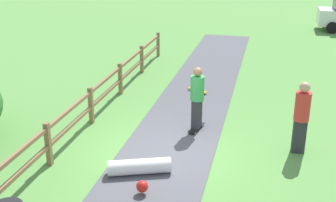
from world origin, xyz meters
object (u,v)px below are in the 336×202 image
at_px(skater_fallen, 140,168).
at_px(skateboard_loose, 197,90).
at_px(skater_riding, 197,96).
at_px(bystander_red, 302,114).

relative_size(skater_fallen, skateboard_loose, 1.94).
relative_size(skater_riding, skateboard_loose, 2.40).
height_order(skateboard_loose, bystander_red, bystander_red).
bearing_deg(skater_riding, skateboard_loose, 99.31).
distance_m(skater_riding, skateboard_loose, 3.32).
xyz_separation_m(skater_riding, skater_fallen, (-0.84, -2.75, -0.85)).
bearing_deg(skateboard_loose, skater_fallen, -93.13).
bearing_deg(skater_fallen, bystander_red, 30.15).
relative_size(skater_riding, skater_fallen, 1.24).
xyz_separation_m(skater_riding, skateboard_loose, (-0.51, 3.14, -0.96)).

